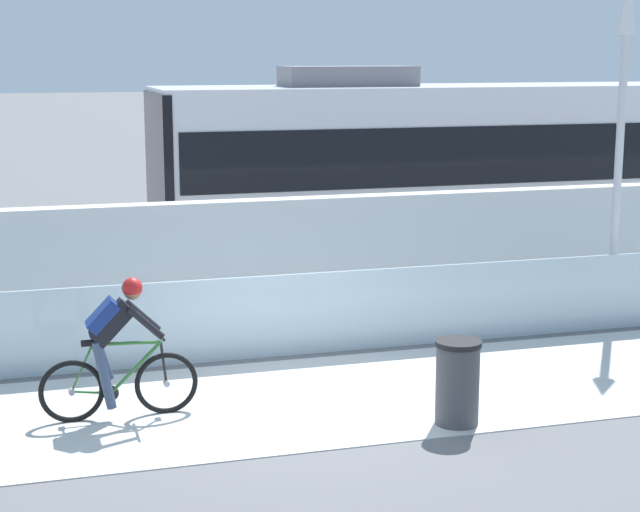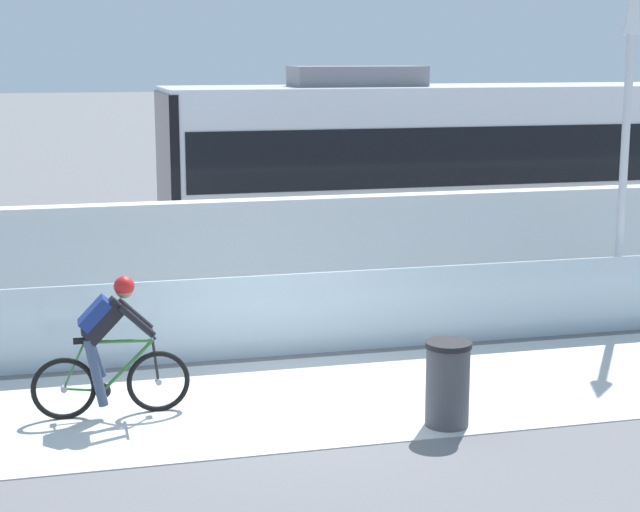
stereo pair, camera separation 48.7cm
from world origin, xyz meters
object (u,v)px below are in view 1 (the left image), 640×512
(tram, at_px, (446,168))
(cyclist_on_bike, at_px, (117,350))
(trash_bin, at_px, (457,382))
(lamp_post_antenna, at_px, (622,105))

(tram, xyz_separation_m, cyclist_on_bike, (-6.84, -6.85, -1.09))
(tram, relative_size, trash_bin, 11.52)
(cyclist_on_bike, xyz_separation_m, lamp_post_antenna, (7.60, 2.15, 2.49))
(tram, bearing_deg, trash_bin, -112.03)
(tram, xyz_separation_m, trash_bin, (-3.28, -8.10, -1.41))
(cyclist_on_bike, bearing_deg, lamp_post_antenna, 15.82)
(lamp_post_antenna, bearing_deg, tram, 99.10)
(cyclist_on_bike, bearing_deg, tram, 45.04)
(cyclist_on_bike, distance_m, lamp_post_antenna, 8.28)
(lamp_post_antenna, bearing_deg, cyclist_on_bike, -164.18)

